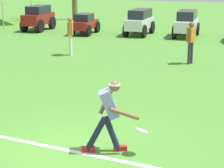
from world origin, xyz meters
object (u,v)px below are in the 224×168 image
at_px(teammate_deep, 191,39).
at_px(parked_car_slot_a, 38,17).
at_px(frisbee_thrower, 109,112).
at_px(teammate_near_sideline, 70,32).
at_px(parked_car_slot_c, 140,21).
at_px(parked_car_slot_d, 187,23).
at_px(frisbee_in_flight, 142,130).
at_px(parked_car_slot_b, 85,24).

relative_size(teammate_deep, parked_car_slot_a, 0.66).
distance_m(frisbee_thrower, teammate_near_sideline, 9.81).
height_order(frisbee_thrower, parked_car_slot_c, frisbee_thrower).
bearing_deg(parked_car_slot_a, parked_car_slot_d, 0.52).
height_order(teammate_near_sideline, parked_car_slot_c, teammate_near_sideline).
relative_size(frisbee_in_flight, parked_car_slot_d, 0.15).
distance_m(teammate_deep, parked_car_slot_c, 7.44).
bearing_deg(teammate_near_sideline, parked_car_slot_b, 105.16).
height_order(parked_car_slot_a, parked_car_slot_c, parked_car_slot_a).
distance_m(parked_car_slot_a, parked_car_slot_d, 8.39).
distance_m(frisbee_thrower, parked_car_slot_a, 17.52).
relative_size(teammate_near_sideline, teammate_deep, 1.00).
xyz_separation_m(parked_car_slot_b, parked_car_slot_c, (2.89, 0.59, 0.16)).
bearing_deg(parked_car_slot_c, frisbee_in_flight, -76.12).
height_order(teammate_near_sideline, parked_car_slot_d, teammate_near_sideline).
bearing_deg(frisbee_in_flight, parked_car_slot_d, 94.70).
xyz_separation_m(frisbee_in_flight, teammate_near_sideline, (-5.06, 8.72, 0.45)).
bearing_deg(parked_car_slot_c, parked_car_slot_a, -179.62).
bearing_deg(parked_car_slot_d, teammate_deep, -80.87).
distance_m(frisbee_in_flight, teammate_near_sideline, 10.09).
xyz_separation_m(parked_car_slot_b, parked_car_slot_d, (5.37, 0.63, 0.16)).
bearing_deg(teammate_near_sideline, frisbee_thrower, -63.23).
bearing_deg(frisbee_in_flight, teammate_deep, 91.23).
relative_size(frisbee_thrower, parked_car_slot_d, 0.59).
bearing_deg(frisbee_thrower, frisbee_in_flight, 3.15).
xyz_separation_m(frisbee_in_flight, parked_car_slot_d, (-1.24, 15.08, 0.24)).
bearing_deg(teammate_near_sideline, frisbee_in_flight, -59.89).
xyz_separation_m(teammate_deep, parked_car_slot_a, (-9.45, 6.50, -0.20)).
xyz_separation_m(teammate_near_sideline, parked_car_slot_a, (-4.57, 6.28, -0.20)).
distance_m(parked_car_slot_a, parked_car_slot_c, 5.91).
relative_size(frisbee_in_flight, teammate_deep, 0.23).
relative_size(frisbee_in_flight, parked_car_slot_c, 0.14).
xyz_separation_m(teammate_deep, parked_car_slot_c, (-3.54, 6.54, -0.22)).
relative_size(frisbee_thrower, parked_car_slot_b, 0.64).
bearing_deg(parked_car_slot_a, parked_car_slot_c, 0.38).
bearing_deg(frisbee_thrower, parked_car_slot_c, 101.54).
bearing_deg(frisbee_in_flight, parked_car_slot_c, 103.88).
bearing_deg(parked_car_slot_c, parked_car_slot_d, 0.83).
height_order(teammate_deep, parked_car_slot_a, teammate_deep).
bearing_deg(frisbee_thrower, teammate_near_sideline, 116.77).
bearing_deg(teammate_near_sideline, parked_car_slot_d, 59.03).
height_order(frisbee_thrower, teammate_near_sideline, teammate_near_sideline).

